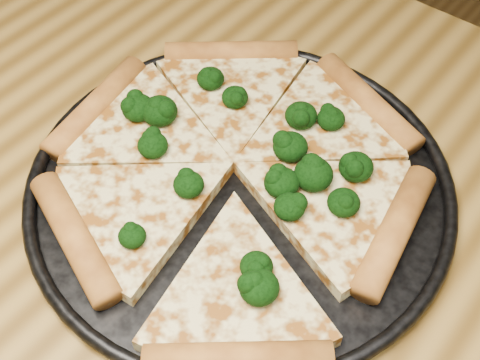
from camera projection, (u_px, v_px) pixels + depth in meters
The scene contains 3 objects.
pizza_pan at pixel (240, 186), 0.59m from camera, with size 0.38×0.38×0.02m.
pizza at pixel (234, 169), 0.59m from camera, with size 0.36×0.38×0.03m.
broccoli_florets at pixel (252, 160), 0.58m from camera, with size 0.24×0.24×0.03m.
Camera 1 is at (0.15, -0.19, 1.22)m, focal length 49.61 mm.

